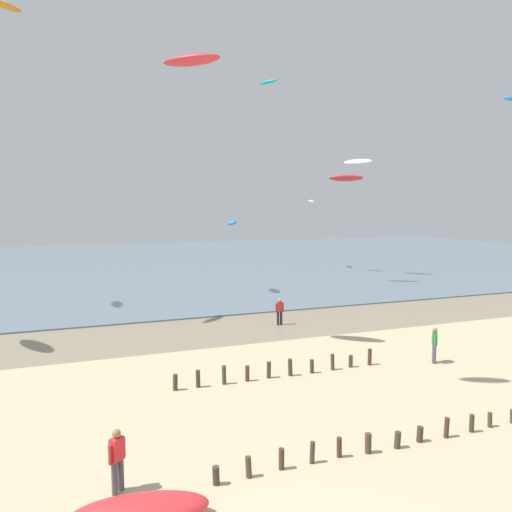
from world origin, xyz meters
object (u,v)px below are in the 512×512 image
object	(u,v)px
kite_aloft_4	(358,162)
kite_aloft_8	(232,223)
kite_aloft_7	(312,202)
kite_aloft_13	(346,178)
person_mid_beach	(280,311)
person_by_waterline	(434,344)
grounded_kite	(140,511)
kite_aloft_0	(4,5)
kite_aloft_5	(268,82)
kite_aloft_2	(191,60)
person_nearest_camera	(117,459)

from	to	relation	value
kite_aloft_4	kite_aloft_8	distance (m)	17.57
kite_aloft_7	kite_aloft_13	world-z (taller)	kite_aloft_13
person_mid_beach	kite_aloft_7	size ratio (longest dim) A/B	0.65
person_mid_beach	person_by_waterline	distance (m)	10.32
kite_aloft_7	kite_aloft_8	bearing A→B (deg)	154.17
kite_aloft_4	kite_aloft_13	xyz separation A→B (m)	(-3.92, -4.17, -2.00)
kite_aloft_8	kite_aloft_13	size ratio (longest dim) A/B	0.78
grounded_kite	kite_aloft_4	world-z (taller)	kite_aloft_4
kite_aloft_0	kite_aloft_13	distance (m)	30.12
person_by_waterline	kite_aloft_8	bearing A→B (deg)	98.75
kite_aloft_0	kite_aloft_7	distance (m)	37.88
kite_aloft_5	person_mid_beach	bearing A→B (deg)	-47.29
grounded_kite	kite_aloft_5	distance (m)	47.27
grounded_kite	kite_aloft_2	size ratio (longest dim) A/B	1.03
person_by_waterline	kite_aloft_2	xyz separation A→B (m)	(-10.17, 6.24, 13.75)
kite_aloft_7	kite_aloft_8	xyz separation A→B (m)	(-14.22, -13.05, -1.97)
grounded_kite	kite_aloft_5	world-z (taller)	kite_aloft_5
grounded_kite	person_by_waterline	bearing A→B (deg)	-145.55
kite_aloft_4	kite_aloft_8	size ratio (longest dim) A/B	1.25
kite_aloft_2	kite_aloft_13	world-z (taller)	kite_aloft_2
person_nearest_camera	person_by_waterline	xyz separation A→B (m)	(15.06, 5.66, 0.00)
person_nearest_camera	grounded_kite	world-z (taller)	person_nearest_camera
kite_aloft_4	kite_aloft_7	distance (m)	8.92
kite_aloft_4	kite_aloft_5	bearing A→B (deg)	-157.88
grounded_kite	kite_aloft_13	bearing A→B (deg)	-119.64
kite_aloft_0	kite_aloft_8	distance (m)	21.64
kite_aloft_4	kite_aloft_5	world-z (taller)	kite_aloft_5
person_by_waterline	kite_aloft_0	size ratio (longest dim) A/B	0.80
kite_aloft_7	kite_aloft_13	bearing A→B (deg)	-170.22
person_nearest_camera	kite_aloft_0	bearing A→B (deg)	101.79
kite_aloft_8	kite_aloft_4	bearing A→B (deg)	120.90
kite_aloft_0	kite_aloft_8	size ratio (longest dim) A/B	0.85
kite_aloft_8	grounded_kite	bearing A→B (deg)	-9.57
person_nearest_camera	kite_aloft_0	world-z (taller)	kite_aloft_0
person_by_waterline	kite_aloft_4	xyz separation A→B (m)	(12.36, 26.51, 11.28)
kite_aloft_5	kite_aloft_8	bearing A→B (deg)	-63.46
person_by_waterline	grounded_kite	distance (m)	16.34
grounded_kite	person_mid_beach	bearing A→B (deg)	-114.37
kite_aloft_0	kite_aloft_2	world-z (taller)	kite_aloft_0
kite_aloft_2	kite_aloft_4	bearing A→B (deg)	83.39
kite_aloft_5	kite_aloft_13	distance (m)	14.43
kite_aloft_7	person_mid_beach	bearing A→B (deg)	170.66
grounded_kite	kite_aloft_8	world-z (taller)	kite_aloft_8
person_mid_beach	person_by_waterline	size ratio (longest dim) A/B	1.00
kite_aloft_13	kite_aloft_0	bearing A→B (deg)	48.22
kite_aloft_2	kite_aloft_4	distance (m)	30.41
kite_aloft_8	kite_aloft_7	bearing A→B (deg)	144.86
person_by_waterline	kite_aloft_7	bearing A→B (deg)	72.30
person_mid_beach	kite_aloft_2	xyz separation A→B (m)	(-6.27, -3.30, 13.75)
kite_aloft_4	person_by_waterline	bearing A→B (deg)	-63.74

